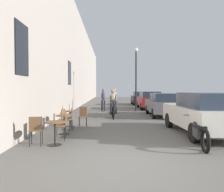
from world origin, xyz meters
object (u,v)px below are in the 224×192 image
object	(u,v)px
cafe_chair_far_toward_wall	(69,117)
parked_car_fourth	(140,98)
cafe_chair_near_toward_wall	(57,125)
parked_car_nearest	(203,113)
cafe_table_mid	(64,120)
cafe_chair_mid_toward_street	(63,123)
cafe_chair_mid_toward_wall	(66,118)
parked_car_second	(163,104)
parked_motorcycle	(198,132)
cafe_table_near	(55,128)
parked_car_third	(149,100)
cafe_chair_near_toward_street	(35,129)
pedestrian_mid	(103,99)
pedestrian_near	(114,99)
cafe_table_far	(70,115)
street_lamp	(136,71)
cafe_chair_far_toward_street	(83,115)
cyclist_on_bicycle	(113,104)

from	to	relation	value
cafe_chair_far_toward_wall	parked_car_fourth	size ratio (longest dim) A/B	0.22
cafe_chair_near_toward_wall	parked_car_nearest	xyz separation A→B (m)	(5.25, 0.89, 0.30)
cafe_table_mid	cafe_chair_mid_toward_street	xyz separation A→B (m)	(0.08, -0.61, -0.00)
parked_car_nearest	cafe_chair_near_toward_wall	bearing A→B (deg)	-170.34
cafe_chair_mid_toward_wall	parked_car_fourth	size ratio (longest dim) A/B	0.22
parked_car_second	parked_motorcycle	distance (m)	7.59
cafe_table_near	parked_car_third	bearing A→B (deg)	67.81
cafe_chair_near_toward_street	pedestrian_mid	bearing A→B (deg)	80.45
cafe_table_mid	parked_car_fourth	xyz separation A→B (m)	(5.16, 16.29, 0.23)
parked_car_nearest	parked_car_third	distance (m)	11.07
cafe_chair_far_toward_wall	pedestrian_near	distance (m)	6.50
cafe_chair_mid_toward_street	cafe_table_far	bearing A→B (deg)	93.34
parked_car_fourth	parked_car_third	bearing A→B (deg)	-89.48
cafe_chair_near_toward_street	cafe_chair_mid_toward_wall	bearing A→B (deg)	80.27
pedestrian_mid	street_lamp	distance (m)	3.31
cafe_table_near	cafe_chair_near_toward_street	xyz separation A→B (m)	(-0.56, -0.08, -0.00)
cafe_chair_mid_toward_wall	street_lamp	xyz separation A→B (m)	(3.90, 8.23, 2.59)
parked_car_third	parked_motorcycle	world-z (taller)	parked_car_third
pedestrian_mid	cafe_chair_near_toward_street	bearing A→B (deg)	-99.55
parked_car_second	parked_car_third	world-z (taller)	parked_car_third
cafe_table_mid	parked_car_nearest	world-z (taller)	parked_car_nearest
parked_car_second	cafe_chair_far_toward_street	bearing A→B (deg)	-139.75
cafe_chair_mid_toward_street	cafe_chair_mid_toward_wall	size ratio (longest dim) A/B	1.00
pedestrian_near	parked_car_second	distance (m)	3.38
cafe_chair_near_toward_street	parked_motorcycle	size ratio (longest dim) A/B	0.42
cafe_chair_mid_toward_street	cafe_chair_mid_toward_wall	distance (m)	1.33
pedestrian_mid	cafe_chair_mid_toward_wall	bearing A→B (deg)	-99.49
pedestrian_near	parked_car_third	xyz separation A→B (m)	(3.11, 3.73, -0.21)
street_lamp	parked_car_third	xyz separation A→B (m)	(1.38, 1.98, -2.33)
cafe_table_far	cafe_chair_far_toward_street	world-z (taller)	cafe_chair_far_toward_street
cafe_table_far	street_lamp	bearing A→B (deg)	61.70
cafe_chair_near_toward_street	pedestrian_mid	xyz separation A→B (m)	(1.80, 10.69, 0.46)
cafe_table_far	cyclist_on_bicycle	bearing A→B (deg)	56.06
cafe_chair_mid_toward_wall	street_lamp	bearing A→B (deg)	64.61
cafe_chair_near_toward_wall	parked_car_fourth	bearing A→B (deg)	73.35
street_lamp	cafe_table_mid	bearing A→B (deg)	-113.19
cafe_table_mid	cafe_table_far	world-z (taller)	same
cafe_chair_mid_toward_wall	parked_car_second	size ratio (longest dim) A/B	0.21
pedestrian_mid	parked_car_fourth	world-z (taller)	pedestrian_mid
cafe_chair_far_toward_wall	cyclist_on_bicycle	bearing A→B (deg)	62.11
parked_car_fourth	pedestrian_near	bearing A→B (deg)	-108.59
cafe_chair_mid_toward_street	parked_car_second	bearing A→B (deg)	51.28
pedestrian_near	parked_motorcycle	distance (m)	9.33
cafe_chair_mid_toward_street	parked_car_fourth	xyz separation A→B (m)	(5.09, 16.90, 0.23)
cafe_chair_near_toward_street	street_lamp	size ratio (longest dim) A/B	0.18
parked_motorcycle	cyclist_on_bicycle	bearing A→B (deg)	110.57
parked_car_nearest	parked_motorcycle	size ratio (longest dim) A/B	2.08
cafe_chair_mid_toward_wall	cafe_table_far	bearing A→B (deg)	89.18
cafe_chair_near_toward_wall	cafe_chair_mid_toward_wall	world-z (taller)	same
parked_motorcycle	cafe_table_near	bearing A→B (deg)	178.47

